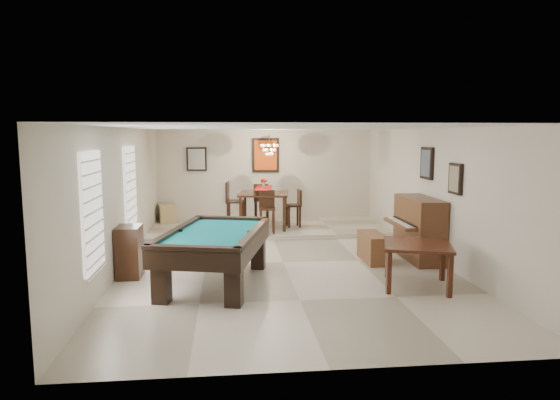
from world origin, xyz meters
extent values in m
cube|color=beige|center=(0.00, 0.00, -0.01)|extent=(6.00, 9.00, 0.02)
cube|color=silver|center=(0.00, 4.50, 1.30)|extent=(6.00, 0.04, 2.60)
cube|color=silver|center=(0.00, -4.50, 1.30)|extent=(6.00, 0.04, 2.60)
cube|color=silver|center=(-3.00, 0.00, 1.30)|extent=(0.04, 9.00, 2.60)
cube|color=silver|center=(3.00, 0.00, 1.30)|extent=(0.04, 9.00, 2.60)
cube|color=white|center=(0.00, 0.00, 2.60)|extent=(6.00, 9.00, 0.04)
cube|color=beige|center=(0.00, 3.25, 0.06)|extent=(6.00, 2.50, 0.12)
cube|color=white|center=(-2.97, -2.20, 1.40)|extent=(0.06, 1.00, 1.70)
cube|color=white|center=(-2.97, 0.60, 1.40)|extent=(0.06, 1.00, 1.70)
cube|color=brown|center=(1.77, -0.08, 0.27)|extent=(0.39, 0.99, 0.55)
cube|color=black|center=(-2.78, -0.69, 0.45)|extent=(0.40, 0.60, 0.90)
cube|color=tan|center=(-2.70, 4.14, 0.36)|extent=(0.55, 0.63, 0.48)
cube|color=#D84C14|center=(0.00, 4.46, 1.90)|extent=(0.75, 0.06, 0.95)
cube|color=white|center=(-1.90, 4.46, 1.80)|extent=(0.55, 0.06, 0.65)
cube|color=slate|center=(2.96, 0.30, 1.90)|extent=(0.06, 0.55, 0.65)
cube|color=gray|center=(2.96, -1.00, 1.70)|extent=(0.06, 0.45, 0.55)
camera|label=1|loc=(-1.05, -9.42, 2.49)|focal=32.00mm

